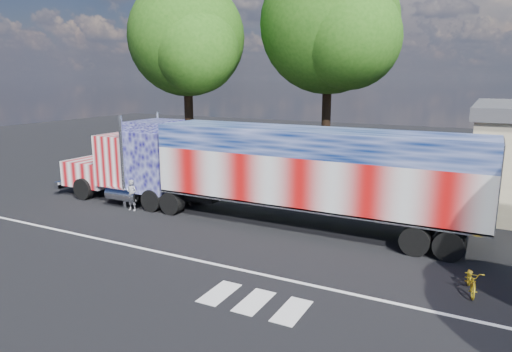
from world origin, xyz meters
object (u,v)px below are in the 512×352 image
at_px(tree_n_mid, 331,25).
at_px(tree_nw_a, 188,38).
at_px(woman, 132,195).
at_px(semi_truck, 256,169).
at_px(coach_bus, 257,153).
at_px(bicycle, 472,280).

distance_m(tree_n_mid, tree_nw_a, 11.02).
relative_size(woman, tree_n_mid, 0.10).
xyz_separation_m(semi_truck, tree_n_mid, (-2.11, 16.30, 7.95)).
relative_size(coach_bus, tree_n_mid, 0.76).
height_order(coach_bus, tree_n_mid, tree_n_mid).
relative_size(coach_bus, tree_nw_a, 0.85).
bearing_deg(tree_nw_a, woman, -65.74).
distance_m(coach_bus, tree_nw_a, 12.48).
xyz_separation_m(coach_bus, tree_n_mid, (1.59, 9.04, 8.56)).
relative_size(bicycle, tree_nw_a, 0.11).
bearing_deg(semi_truck, coach_bus, 116.98).
xyz_separation_m(bicycle, tree_n_mid, (-11.40, 19.85, 9.95)).
distance_m(bicycle, tree_n_mid, 24.96).
height_order(tree_n_mid, tree_nw_a, tree_n_mid).
height_order(semi_truck, tree_nw_a, tree_nw_a).
relative_size(semi_truck, bicycle, 14.33).
xyz_separation_m(semi_truck, tree_nw_a, (-12.27, 12.13, 7.05)).
bearing_deg(bicycle, tree_nw_a, 134.59).
xyz_separation_m(coach_bus, woman, (-2.40, -8.82, -1.01)).
height_order(bicycle, tree_n_mid, tree_n_mid).
relative_size(woman, tree_nw_a, 0.11).
xyz_separation_m(woman, tree_nw_a, (-6.17, 13.68, 8.67)).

